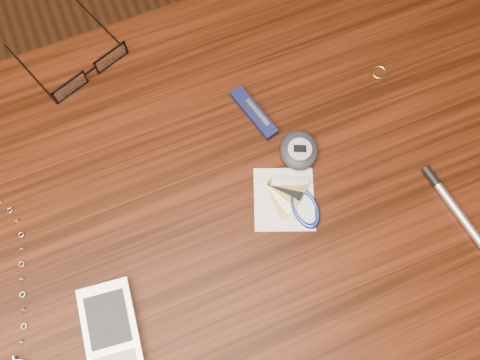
{
  "coord_description": "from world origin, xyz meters",
  "views": [
    {
      "loc": [
        -0.07,
        -0.2,
        1.43
      ],
      "look_at": [
        0.02,
        0.04,
        0.76
      ],
      "focal_mm": 40.0,
      "sensor_mm": 36.0,
      "label": 1
    }
  ],
  "objects_px": {
    "silver_pen": "(450,202)",
    "eyeglasses": "(88,69)",
    "notepad_keys": "(294,202)",
    "pedometer": "(299,150)",
    "pocket_knife": "(254,113)",
    "desk": "(235,233)",
    "pda_phone": "(111,332)"
  },
  "relations": [
    {
      "from": "silver_pen",
      "to": "eyeglasses",
      "type": "bearing_deg",
      "value": 135.88
    },
    {
      "from": "eyeglasses",
      "to": "notepad_keys",
      "type": "relative_size",
      "value": 1.51
    },
    {
      "from": "pedometer",
      "to": "pocket_knife",
      "type": "xyz_separation_m",
      "value": [
        -0.03,
        0.08,
        -0.01
      ]
    },
    {
      "from": "desk",
      "to": "pocket_knife",
      "type": "relative_size",
      "value": 10.96
    },
    {
      "from": "pedometer",
      "to": "pocket_knife",
      "type": "bearing_deg",
      "value": 113.06
    },
    {
      "from": "pedometer",
      "to": "notepad_keys",
      "type": "bearing_deg",
      "value": -119.17
    },
    {
      "from": "notepad_keys",
      "to": "eyeglasses",
      "type": "bearing_deg",
      "value": 123.46
    },
    {
      "from": "notepad_keys",
      "to": "pda_phone",
      "type": "bearing_deg",
      "value": -166.01
    },
    {
      "from": "silver_pen",
      "to": "pocket_knife",
      "type": "bearing_deg",
      "value": 130.54
    },
    {
      "from": "pedometer",
      "to": "eyeglasses",
      "type": "bearing_deg",
      "value": 134.81
    },
    {
      "from": "pedometer",
      "to": "notepad_keys",
      "type": "distance_m",
      "value": 0.07
    },
    {
      "from": "notepad_keys",
      "to": "pocket_knife",
      "type": "height_order",
      "value": "pocket_knife"
    },
    {
      "from": "eyeglasses",
      "to": "pda_phone",
      "type": "relative_size",
      "value": 1.34
    },
    {
      "from": "eyeglasses",
      "to": "pda_phone",
      "type": "xyz_separation_m",
      "value": [
        -0.08,
        -0.36,
        -0.0
      ]
    },
    {
      "from": "silver_pen",
      "to": "desk",
      "type": "bearing_deg",
      "value": 160.25
    },
    {
      "from": "desk",
      "to": "eyeglasses",
      "type": "distance_m",
      "value": 0.32
    },
    {
      "from": "pocket_knife",
      "to": "silver_pen",
      "type": "relative_size",
      "value": 0.68
    },
    {
      "from": "eyeglasses",
      "to": "pda_phone",
      "type": "bearing_deg",
      "value": -102.43
    },
    {
      "from": "desk",
      "to": "silver_pen",
      "type": "xyz_separation_m",
      "value": [
        0.27,
        -0.1,
        0.11
      ]
    },
    {
      "from": "notepad_keys",
      "to": "silver_pen",
      "type": "relative_size",
      "value": 0.83
    },
    {
      "from": "desk",
      "to": "notepad_keys",
      "type": "relative_size",
      "value": 8.91
    },
    {
      "from": "pda_phone",
      "to": "pedometer",
      "type": "relative_size",
      "value": 1.67
    },
    {
      "from": "eyeglasses",
      "to": "pedometer",
      "type": "bearing_deg",
      "value": -45.19
    },
    {
      "from": "pedometer",
      "to": "silver_pen",
      "type": "xyz_separation_m",
      "value": [
        0.16,
        -0.14,
        -0.01
      ]
    },
    {
      "from": "eyeglasses",
      "to": "pocket_knife",
      "type": "height_order",
      "value": "eyeglasses"
    },
    {
      "from": "notepad_keys",
      "to": "pocket_knife",
      "type": "bearing_deg",
      "value": 89.32
    },
    {
      "from": "desk",
      "to": "pda_phone",
      "type": "relative_size",
      "value": 7.91
    },
    {
      "from": "notepad_keys",
      "to": "silver_pen",
      "type": "distance_m",
      "value": 0.21
    },
    {
      "from": "pda_phone",
      "to": "notepad_keys",
      "type": "xyz_separation_m",
      "value": [
        0.27,
        0.07,
        -0.0
      ]
    },
    {
      "from": "pedometer",
      "to": "notepad_keys",
      "type": "relative_size",
      "value": 0.68
    },
    {
      "from": "pda_phone",
      "to": "pocket_knife",
      "type": "height_order",
      "value": "pda_phone"
    },
    {
      "from": "pocket_knife",
      "to": "pda_phone",
      "type": "bearing_deg",
      "value": -142.73
    }
  ]
}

